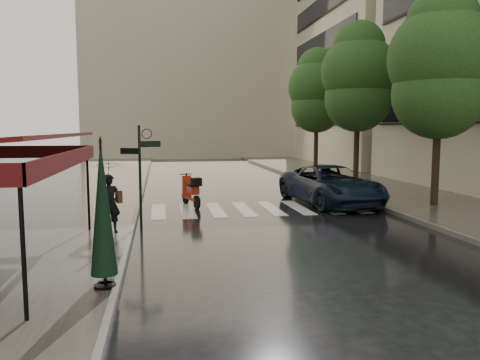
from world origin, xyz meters
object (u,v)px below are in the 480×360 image
object	(u,v)px
scooter	(192,192)
parked_car	(331,185)
pedestrian_with_umbrella	(109,175)
parasol_back	(104,225)
parasol_front	(102,208)

from	to	relation	value
scooter	parked_car	xyz separation A→B (m)	(5.51, -0.31, 0.20)
pedestrian_with_umbrella	parasol_back	distance (m)	4.49
pedestrian_with_umbrella	scooter	distance (m)	5.46
parasol_back	pedestrian_with_umbrella	bearing A→B (deg)	94.46
parasol_back	scooter	bearing A→B (deg)	76.38
scooter	pedestrian_with_umbrella	bearing A→B (deg)	-133.80
scooter	parked_car	size ratio (longest dim) A/B	0.33
pedestrian_with_umbrella	scooter	xyz separation A→B (m)	(2.56, 4.68, -1.17)
scooter	parasol_front	size ratio (longest dim) A/B	0.67
parked_car	parasol_back	world-z (taller)	parasol_back
parasol_front	parasol_back	xyz separation A→B (m)	(0.00, 0.17, -0.35)
pedestrian_with_umbrella	parasol_front	distance (m)	4.64
scooter	parked_car	world-z (taller)	parked_car
scooter	parasol_back	world-z (taller)	parasol_back
parasol_front	pedestrian_with_umbrella	bearing A→B (deg)	94.30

